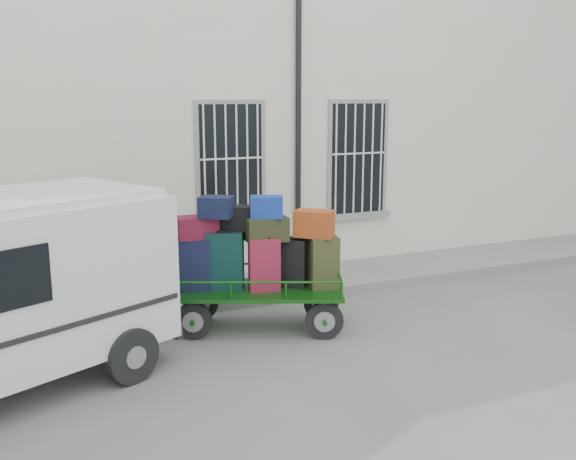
# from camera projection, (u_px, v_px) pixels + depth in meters

# --- Properties ---
(ground) EXTENTS (80.00, 80.00, 0.00)m
(ground) POSITION_uv_depth(u_px,v_px,m) (321.00, 328.00, 9.84)
(ground) COLOR #62625E
(ground) RESTS_ON ground
(building) EXTENTS (24.00, 5.15, 6.00)m
(building) POSITION_uv_depth(u_px,v_px,m) (211.00, 119.00, 14.16)
(building) COLOR beige
(building) RESTS_ON ground
(sidewalk) EXTENTS (24.00, 1.70, 0.15)m
(sidewalk) POSITION_uv_depth(u_px,v_px,m) (267.00, 285.00, 11.80)
(sidewalk) COLOR gray
(sidewalk) RESTS_ON ground
(luggage_cart) EXTENTS (2.91, 2.02, 2.06)m
(luggage_cart) POSITION_uv_depth(u_px,v_px,m) (255.00, 259.00, 9.59)
(luggage_cart) COLOR black
(luggage_cart) RESTS_ON ground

